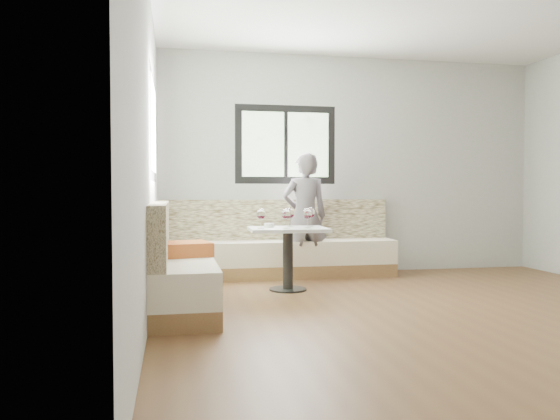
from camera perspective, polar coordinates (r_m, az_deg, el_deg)
The scene contains 10 objects.
room at distance 4.95m, azimuth 15.78°, elevation 6.01°, with size 5.01×5.01×2.81m.
banquette at distance 6.05m, azimuth -4.20°, elevation -4.90°, with size 2.90×2.80×0.95m.
table at distance 5.81m, azimuth 0.83°, elevation -3.50°, with size 0.84×0.66×0.67m.
person at distance 6.63m, azimuth 2.61°, elevation -0.60°, with size 0.55×0.36×1.52m, color #5D555A.
olive_ramekin at distance 5.84m, azimuth -1.15°, elevation -1.60°, with size 0.11×0.11×0.04m.
wine_glass_a at distance 5.62m, azimuth -2.00°, elevation -0.48°, with size 0.09×0.09×0.21m.
wine_glass_b at distance 5.61m, azimuth 0.63°, elevation -0.49°, with size 0.09×0.09×0.21m.
wine_glass_c at distance 5.69m, azimuth 2.91°, elevation -0.45°, with size 0.09×0.09×0.21m.
wine_glass_d at distance 5.91m, azimuth 1.08°, elevation -0.36°, with size 0.09×0.09×0.21m.
wine_glass_e at distance 5.94m, azimuth 3.24°, elevation -0.35°, with size 0.09×0.09×0.21m.
Camera 1 is at (-2.30, -4.33, 1.06)m, focal length 35.00 mm.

